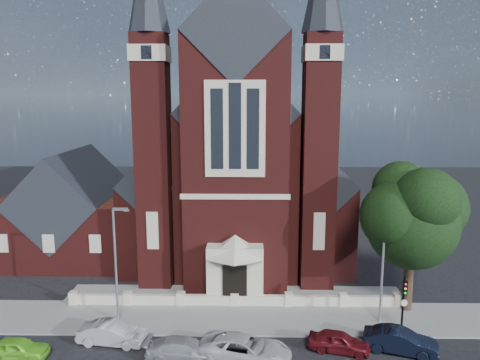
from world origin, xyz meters
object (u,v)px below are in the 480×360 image
Objects in this scene: car_silver_b at (185,350)px; car_white_suv at (245,349)px; car_silver_a at (112,333)px; car_dark_red at (339,341)px; street_lamp_right at (384,260)px; car_navy at (400,341)px; church at (239,165)px; traffic_signal at (404,298)px; car_lime_van at (17,348)px; parish_hall at (74,214)px; street_lamp_left at (117,258)px; street_tree at (415,219)px.

car_silver_b is 0.84× the size of car_white_suv.
car_silver_a is 1.13× the size of car_dark_red.
street_lamp_right is 5.32m from car_navy.
church is 23.94m from traffic_signal.
church is 9.52× the size of car_lime_van.
parish_hall is 29.62m from street_lamp_right.
street_lamp_left is 1.91× the size of car_silver_a.
parish_hall reaches higher than street_lamp_left.
car_silver_b is 1.05× the size of car_navy.
traffic_signal is at bearing -61.80° from church.
parish_hall is 1.51× the size of street_lamp_left.
traffic_signal is 5.27m from car_dark_red.
church is 24.35m from car_silver_a.
parish_hall is 19.26m from car_lime_van.
street_tree is (28.60, -12.29, 2.95)m from parish_hall.
car_navy is (18.14, -3.65, -3.87)m from street_lamp_left.
car_navy is (12.98, 1.12, 0.06)m from car_silver_b.
car_white_suv is at bearing -94.93° from car_silver_a.
car_lime_van is (-25.32, -6.38, -6.33)m from street_tree.
street_lamp_right is at bearing -66.72° from car_silver_b.
parish_hall reaches higher than car_navy.
car_navy is at bearing -33.94° from parish_hall.
church is 9.33× the size of car_dark_red.
car_silver_b reaches higher than car_lime_van.
street_lamp_left is 18.00m from street_lamp_right.
car_lime_van is at bearing -135.86° from street_lamp_left.
car_lime_van is 13.54m from car_white_suv.
street_tree reaches higher than car_silver_b.
car_white_suv reaches higher than car_lime_van.
church reaches higher than street_lamp_left.
car_silver_a is (-20.17, -4.66, -6.26)m from street_tree.
parish_hall is 31.27m from street_tree.
street_lamp_left is 1.00× the size of street_lamp_right.
street_tree reaches higher than parish_hall.
street_lamp_right is (18.00, 0.00, 0.00)m from street_lamp_left.
car_silver_a reaches higher than car_silver_b.
traffic_signal reaches higher than car_dark_red.
car_dark_red is (6.53, -22.54, -7.55)m from church.
street_tree is at bearing -23.26° from parish_hall.
car_silver_a is (-17.67, -2.95, -3.90)m from street_lamp_right.
parish_hall is 2.64× the size of car_silver_b.
street_lamp_right reaches higher than car_dark_red.
car_navy is (22.96, 1.02, 0.10)m from car_lime_van.
parish_hall is at bearing 38.10° from car_silver_b.
traffic_signal is at bearing -115.95° from street_tree.
traffic_signal is (-1.60, -3.28, -4.38)m from street_tree.
car_white_suv is (8.38, -1.81, 0.06)m from car_silver_a.
car_dark_red is (14.11, -0.64, -0.06)m from car_silver_a.
street_tree is 3.84m from street_lamp_right.
car_navy is at bearing -110.35° from traffic_signal.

